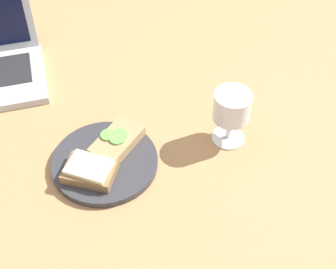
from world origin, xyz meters
TOP-DOWN VIEW (x-y plane):
  - wooden_table at (0.00, 0.00)cm, footprint 140.00×140.00cm
  - plate at (-11.57, -6.75)cm, footprint 21.43×21.43cm
  - sandwich_with_cucumber at (-8.31, -3.65)cm, footprint 12.81×12.59cm
  - sandwich_with_cheese at (-14.85, -9.83)cm, footprint 11.97×10.91cm
  - wine_glass at (14.97, -6.50)cm, footprint 7.62×7.62cm

SIDE VIEW (x-z plane):
  - wooden_table at x=0.00cm, z-range 0.00..3.00cm
  - plate at x=-11.57cm, z-range 3.00..4.52cm
  - sandwich_with_cucumber at x=-8.31cm, z-range 4.40..7.09cm
  - sandwich_with_cheese at x=-14.85cm, z-range 4.42..7.35cm
  - wine_glass at x=14.97cm, z-range 5.59..17.94cm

